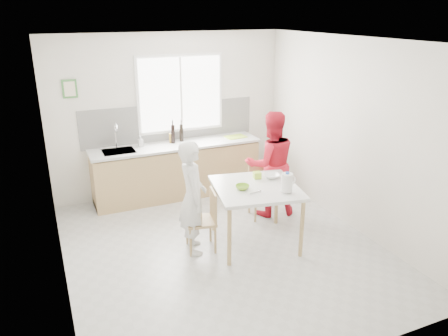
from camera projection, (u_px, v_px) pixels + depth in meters
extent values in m
plane|color=#B7B7B2|center=(222.00, 248.00, 5.89)|extent=(4.50, 4.50, 0.00)
plane|color=silver|center=(170.00, 115.00, 7.37)|extent=(4.00, 0.00, 4.00)
plane|color=silver|center=(334.00, 232.00, 3.49)|extent=(4.00, 0.00, 4.00)
plane|color=silver|center=(52.00, 176.00, 4.68)|extent=(0.00, 4.50, 4.50)
plane|color=silver|center=(352.00, 135.00, 6.18)|extent=(0.00, 4.50, 4.50)
plane|color=white|center=(222.00, 40.00, 4.97)|extent=(4.50, 4.50, 0.00)
cube|color=white|center=(181.00, 94.00, 7.31)|extent=(1.50, 0.03, 1.30)
cube|color=white|center=(181.00, 94.00, 7.29)|extent=(1.40, 0.02, 1.20)
cube|color=white|center=(181.00, 94.00, 7.29)|extent=(0.03, 0.03, 1.20)
cube|color=white|center=(170.00, 122.00, 7.40)|extent=(3.00, 0.02, 0.65)
cube|color=#3D803A|center=(70.00, 89.00, 6.59)|extent=(0.22, 0.02, 0.28)
cube|color=beige|center=(70.00, 89.00, 6.58)|extent=(0.16, 0.01, 0.22)
cube|color=tan|center=(177.00, 172.00, 7.43)|extent=(2.80, 0.60, 0.86)
cube|color=#3F3326|center=(178.00, 192.00, 7.56)|extent=(2.80, 0.54, 0.10)
cube|color=silver|center=(176.00, 145.00, 7.27)|extent=(2.84, 0.64, 0.04)
cube|color=#A5A5AA|center=(119.00, 152.00, 6.91)|extent=(0.50, 0.40, 0.03)
cylinder|color=silver|center=(116.00, 138.00, 6.98)|extent=(0.02, 0.02, 0.36)
torus|color=silver|center=(116.00, 128.00, 6.86)|extent=(0.02, 0.18, 0.18)
cube|color=silver|center=(256.00, 188.00, 5.76)|extent=(1.26, 1.26, 0.04)
cylinder|color=tan|center=(229.00, 238.00, 5.37)|extent=(0.05, 0.05, 0.77)
cylinder|color=tan|center=(214.00, 206.00, 6.24)|extent=(0.05, 0.05, 0.77)
cylinder|color=tan|center=(302.00, 229.00, 5.57)|extent=(0.05, 0.05, 0.77)
cylinder|color=tan|center=(277.00, 200.00, 6.44)|extent=(0.05, 0.05, 0.77)
cube|color=tan|center=(201.00, 221.00, 5.74)|extent=(0.44, 0.44, 0.04)
cube|color=tan|center=(213.00, 205.00, 5.70)|extent=(0.09, 0.36, 0.40)
cylinder|color=tan|center=(187.00, 231.00, 5.93)|extent=(0.03, 0.03, 0.39)
cylinder|color=tan|center=(191.00, 243.00, 5.63)|extent=(0.03, 0.03, 0.39)
cylinder|color=tan|center=(210.00, 229.00, 6.00)|extent=(0.03, 0.03, 0.39)
cylinder|color=tan|center=(215.00, 240.00, 5.70)|extent=(0.03, 0.03, 0.39)
cube|color=tan|center=(263.00, 192.00, 6.66)|extent=(0.44, 0.44, 0.04)
cube|color=tan|center=(260.00, 175.00, 6.74)|extent=(0.36, 0.09, 0.40)
cylinder|color=tan|center=(255.00, 210.00, 6.55)|extent=(0.03, 0.03, 0.39)
cylinder|color=tan|center=(276.00, 208.00, 6.62)|extent=(0.03, 0.03, 0.39)
cylinder|color=tan|center=(249.00, 201.00, 6.85)|extent=(0.03, 0.03, 0.39)
cylinder|color=tan|center=(269.00, 199.00, 6.91)|extent=(0.03, 0.03, 0.39)
imported|color=silver|center=(193.00, 198.00, 5.60)|extent=(0.46, 0.61, 1.51)
imported|color=red|center=(271.00, 164.00, 6.63)|extent=(0.89, 0.75, 1.64)
imported|color=#82B92A|center=(242.00, 187.00, 5.65)|extent=(0.21, 0.21, 0.06)
imported|color=white|center=(272.00, 176.00, 6.03)|extent=(0.26, 0.26, 0.05)
cylinder|color=white|center=(287.00, 182.00, 5.52)|extent=(0.15, 0.15, 0.23)
cylinder|color=blue|center=(287.00, 173.00, 5.47)|extent=(0.05, 0.05, 0.03)
torus|color=white|center=(292.00, 180.00, 5.54)|extent=(0.11, 0.04, 0.11)
cube|color=#AEDA32|center=(257.00, 175.00, 6.01)|extent=(0.12, 0.12, 0.09)
cylinder|color=#A5A5AA|center=(255.00, 193.00, 5.53)|extent=(0.16, 0.04, 0.01)
cube|color=#ACD631|center=(236.00, 137.00, 7.66)|extent=(0.37, 0.28, 0.01)
cylinder|color=black|center=(173.00, 134.00, 7.26)|extent=(0.07, 0.07, 0.32)
cylinder|color=black|center=(181.00, 132.00, 7.37)|extent=(0.07, 0.07, 0.30)
cylinder|color=olive|center=(171.00, 138.00, 7.31)|extent=(0.06, 0.06, 0.16)
imported|color=#999999|center=(140.00, 141.00, 7.11)|extent=(0.08, 0.08, 0.17)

